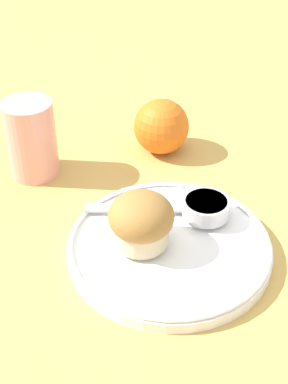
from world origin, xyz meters
name	(u,v)px	position (x,y,z in m)	size (l,w,h in m)	color
ground_plane	(178,256)	(0.00, 0.00, 0.00)	(3.00, 3.00, 0.00)	tan
plate	(169,246)	(-0.01, 0.01, 0.01)	(0.24, 0.24, 0.02)	white
muffin	(141,220)	(-0.04, 0.02, 0.05)	(0.08, 0.08, 0.06)	beige
cream_ramekin	(206,207)	(0.05, 0.04, 0.03)	(0.06, 0.06, 0.02)	silver
berry_pair	(141,223)	(-0.03, 0.04, 0.03)	(0.03, 0.01, 0.01)	#4C194C
butter_knife	(146,208)	(-0.01, 0.07, 0.02)	(0.15, 0.06, 0.00)	silver
orange_fruit	(161,127)	(0.06, 0.23, 0.04)	(0.08, 0.08, 0.08)	orange
juice_glass	(31,139)	(-0.13, 0.23, 0.06)	(0.07, 0.07, 0.11)	#E5998C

